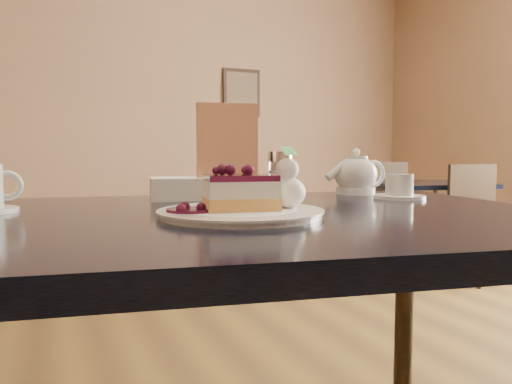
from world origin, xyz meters
name	(u,v)px	position (x,y,z in m)	size (l,w,h in m)	color
main_table	(235,256)	(-0.03, 0.37, 0.72)	(1.41, 1.06, 0.80)	black
dessert_plate	(241,213)	(-0.04, 0.32, 0.81)	(0.29, 0.29, 0.01)	white
cheesecake_slice	(241,193)	(-0.04, 0.32, 0.84)	(0.14, 0.11, 0.06)	#D5924C
whipped_cream	(287,192)	(0.05, 0.31, 0.84)	(0.07, 0.07, 0.06)	white
berry_sauce	(191,210)	(-0.13, 0.33, 0.82)	(0.09, 0.09, 0.01)	black
tea_set	(364,178)	(0.43, 0.60, 0.85)	(0.20, 0.27, 0.11)	white
menu_card	(227,151)	(0.05, 0.65, 0.92)	(0.15, 0.03, 0.24)	beige
sugar_shaker	(280,173)	(0.21, 0.67, 0.86)	(0.06, 0.06, 0.12)	white
napkin_stack	(177,188)	(-0.06, 0.68, 0.83)	(0.13, 0.13, 0.05)	white
bg_table_far_right	(423,256)	(2.49, 2.66, 0.06)	(1.02, 1.62, 1.08)	black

